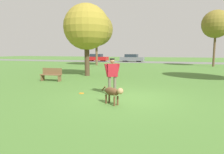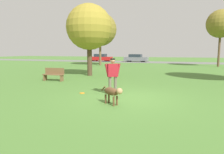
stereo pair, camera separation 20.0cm
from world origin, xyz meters
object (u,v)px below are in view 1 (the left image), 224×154
(tree_far_left, at_px, (96,29))
(park_bench, at_px, (51,74))
(dog, at_px, (113,92))
(parked_car_red, at_px, (97,58))
(tree_far_right, at_px, (216,24))
(parked_car_grey, at_px, (132,58))
(frisbee, at_px, (81,93))
(person, at_px, (112,73))
(tree_near_left, at_px, (87,27))

(tree_far_left, height_order, park_bench, tree_far_left)
(dog, relative_size, parked_car_red, 0.25)
(park_bench, bearing_deg, tree_far_right, 51.46)
(parked_car_grey, xyz_separation_m, park_bench, (0.18, -25.33, -0.24))
(tree_far_right, xyz_separation_m, park_bench, (-12.22, -17.19, -4.83))
(parked_car_red, height_order, park_bench, parked_car_red)
(frisbee, height_order, park_bench, park_bench)
(person, distance_m, park_bench, 5.74)
(parked_car_grey, distance_m, park_bench, 25.33)
(tree_far_left, distance_m, parked_car_red, 11.63)
(frisbee, bearing_deg, tree_far_right, 66.88)
(frisbee, bearing_deg, park_bench, 141.06)
(park_bench, bearing_deg, tree_far_left, 98.01)
(dog, height_order, park_bench, park_bench)
(person, relative_size, frisbee, 6.56)
(frisbee, xyz_separation_m, tree_far_right, (8.59, 20.12, 5.27))
(dog, xyz_separation_m, park_bench, (-5.60, 4.33, -0.01))
(frisbee, distance_m, tree_far_left, 19.61)
(dog, height_order, parked_car_red, parked_car_red)
(tree_near_left, height_order, tree_far_right, tree_far_right)
(tree_far_right, xyz_separation_m, tree_far_left, (-15.15, -2.31, -0.37))
(dog, bearing_deg, parked_car_red, 144.24)
(tree_near_left, xyz_separation_m, park_bench, (-1.00, -3.35, -3.33))
(person, relative_size, dog, 1.53)
(person, distance_m, dog, 1.80)
(dog, height_order, frisbee, dog)
(dog, bearing_deg, person, 139.72)
(dog, bearing_deg, tree_near_left, 151.86)
(dog, height_order, tree_far_left, tree_far_left)
(dog, distance_m, frisbee, 2.46)
(tree_far_right, height_order, park_bench, tree_far_right)
(frisbee, distance_m, parked_car_red, 29.83)
(dog, height_order, parked_car_grey, parked_car_grey)
(frisbee, xyz_separation_m, parked_car_grey, (-3.81, 28.26, 0.68))
(parked_car_red, height_order, parked_car_grey, parked_car_red)
(parked_car_grey, bearing_deg, park_bench, -87.43)
(frisbee, xyz_separation_m, park_bench, (-3.63, 2.94, 0.44))
(parked_car_red, bearing_deg, parked_car_grey, 2.03)
(parked_car_grey, bearing_deg, parked_car_red, -174.43)
(tree_far_right, bearing_deg, parked_car_grey, 146.73)
(tree_near_left, bearing_deg, frisbee, -67.24)
(parked_car_red, bearing_deg, tree_near_left, -71.02)
(tree_near_left, xyz_separation_m, tree_far_right, (11.23, 13.84, 1.50))
(frisbee, distance_m, park_bench, 4.69)
(person, bearing_deg, frisbee, 156.10)
(frisbee, bearing_deg, parked_car_red, 110.91)
(dog, xyz_separation_m, frisbee, (-1.97, 1.40, -0.45))
(tree_near_left, bearing_deg, parked_car_grey, 93.06)
(tree_near_left, height_order, parked_car_grey, tree_near_left)
(parked_car_grey, bearing_deg, person, -77.28)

